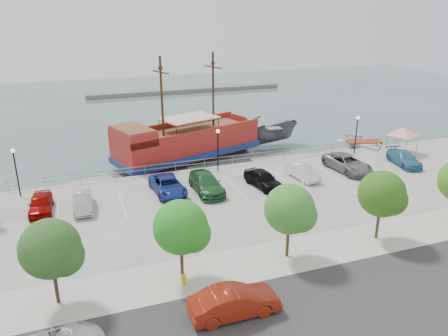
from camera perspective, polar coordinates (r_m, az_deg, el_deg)
name	(u,v)px	position (r m, az deg, el deg)	size (l,w,h in m)	color
ground	(243,206)	(38.07, 2.45, -5.04)	(160.00, 160.00, 0.00)	#3F5657
street	(356,309)	(25.60, 16.81, -17.20)	(100.00, 8.00, 0.04)	#343434
sidewalk	(300,253)	(29.68, 9.93, -10.92)	(100.00, 4.00, 0.05)	beige
seawall_railing	(214,162)	(44.26, -1.34, 0.79)	(50.00, 0.06, 1.00)	gray
far_shore	(186,90)	(91.25, -4.92, 10.08)	(40.00, 3.00, 0.80)	slate
pirate_ship	(198,140)	(49.89, -3.39, 3.63)	(19.75, 11.02, 12.25)	maroon
patrol_boat	(274,135)	(54.92, 6.49, 4.27)	(2.53, 6.72, 2.60)	#4A4B4D
speedboat	(363,145)	(55.26, 17.75, 2.90)	(5.00, 7.00, 1.45)	white
dock_west	(77,186)	(44.02, -18.64, -2.28)	(6.84, 1.95, 0.39)	gray
dock_mid	(286,160)	(49.32, 8.13, 1.04)	(7.82, 2.23, 0.45)	gray
dock_east	(331,155)	(52.22, 13.80, 1.70)	(6.85, 1.96, 0.39)	gray
canopy_tent	(404,128)	(52.06, 22.40, 4.90)	(5.02, 5.02, 3.28)	slate
street_sedan	(234,302)	(23.78, 1.37, -17.08)	(1.68, 4.83, 1.59)	maroon
fire_hydrant	(183,279)	(26.17, -5.32, -14.26)	(0.27, 0.27, 0.79)	gold
lamp_post_left	(15,164)	(40.50, -25.63, 0.49)	(0.36, 0.36, 4.28)	black
lamp_post_mid	(218,143)	(42.35, -0.80, 3.32)	(0.36, 0.36, 4.28)	black
lamp_post_right	(357,128)	(49.73, 16.96, 4.99)	(0.36, 0.36, 4.28)	black
tree_b	(53,250)	(24.82, -21.38, -9.99)	(3.30, 3.20, 5.00)	#473321
tree_c	(183,229)	(25.35, -5.33, -7.90)	(3.30, 3.20, 5.00)	#473321
tree_d	(292,211)	(27.70, 8.87, -5.52)	(3.30, 3.20, 5.00)	#473321
tree_e	(384,195)	(31.46, 20.17, -3.36)	(3.30, 3.20, 5.00)	#473321
parked_car_a	(41,203)	(37.42, -22.83, -4.28)	(1.71, 4.24, 1.44)	#8D0302
parked_car_b	(83,201)	(36.71, -18.00, -4.17)	(1.46, 4.19, 1.38)	#AEAEAE
parked_car_c	(168,186)	(38.21, -7.36, -2.28)	(2.38, 5.17, 1.44)	navy
parked_car_d	(206,183)	(38.22, -2.33, -2.01)	(2.21, 5.43, 1.58)	#22592C
parked_car_e	(263,179)	(39.38, 5.15, -1.42)	(1.82, 4.52, 1.54)	black
parked_car_f	(302,171)	(41.88, 10.17, -0.44)	(1.47, 4.21, 1.39)	white
parked_car_g	(347,163)	(44.84, 15.81, 0.62)	(2.62, 5.68, 1.58)	slate
parked_car_h	(404,158)	(48.48, 22.45, 1.17)	(1.94, 4.78, 1.39)	teal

